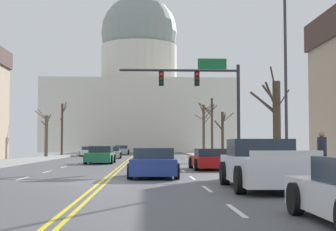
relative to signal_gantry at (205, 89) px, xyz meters
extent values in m
cube|color=#4D4D53|center=(-5.40, -13.62, -5.07)|extent=(14.00, 180.00, 0.06)
cube|color=yellow|center=(-5.52, -13.62, -5.04)|extent=(0.10, 176.40, 0.00)
cube|color=yellow|center=(-5.28, -13.62, -5.04)|extent=(0.10, 176.40, 0.00)
cube|color=silver|center=(-1.90, -22.12, -5.04)|extent=(0.12, 2.20, 0.00)
cube|color=silver|center=(-1.90, -16.92, -5.04)|extent=(0.12, 2.20, 0.00)
cube|color=silver|center=(-1.90, -11.72, -5.04)|extent=(0.12, 2.20, 0.00)
cube|color=silver|center=(-1.90, -6.52, -5.04)|extent=(0.12, 2.20, 0.00)
cube|color=silver|center=(-1.90, -1.32, -5.04)|extent=(0.12, 2.20, 0.00)
cube|color=silver|center=(-1.90, 3.88, -5.04)|extent=(0.12, 2.20, 0.00)
cube|color=silver|center=(-1.90, 9.08, -5.04)|extent=(0.12, 2.20, 0.00)
cube|color=silver|center=(-1.90, 14.28, -5.04)|extent=(0.12, 2.20, 0.00)
cube|color=silver|center=(-1.90, 19.48, -5.04)|extent=(0.12, 2.20, 0.00)
cube|color=silver|center=(-1.90, 24.68, -5.04)|extent=(0.12, 2.20, 0.00)
cube|color=silver|center=(-1.90, 29.88, -5.04)|extent=(0.12, 2.20, 0.00)
cube|color=silver|center=(-1.90, 35.08, -5.04)|extent=(0.12, 2.20, 0.00)
cube|color=silver|center=(-1.90, 40.28, -5.04)|extent=(0.12, 2.20, 0.00)
cube|color=silver|center=(-1.90, 45.48, -5.04)|extent=(0.12, 2.20, 0.00)
cube|color=silver|center=(-1.90, 50.68, -5.04)|extent=(0.12, 2.20, 0.00)
cube|color=silver|center=(-8.90, -11.72, -5.04)|extent=(0.12, 2.20, 0.00)
cube|color=silver|center=(-8.90, -6.52, -5.04)|extent=(0.12, 2.20, 0.00)
cube|color=silver|center=(-8.90, -1.32, -5.04)|extent=(0.12, 2.20, 0.00)
cube|color=silver|center=(-8.90, 3.88, -5.04)|extent=(0.12, 2.20, 0.00)
cube|color=silver|center=(-8.90, 9.08, -5.04)|extent=(0.12, 2.20, 0.00)
cube|color=silver|center=(-8.90, 14.28, -5.04)|extent=(0.12, 2.20, 0.00)
cube|color=silver|center=(-8.90, 19.48, -5.04)|extent=(0.12, 2.20, 0.00)
cube|color=silver|center=(-8.90, 24.68, -5.04)|extent=(0.12, 2.20, 0.00)
cube|color=silver|center=(-8.90, 29.88, -5.04)|extent=(0.12, 2.20, 0.00)
cube|color=silver|center=(-8.90, 35.08, -5.04)|extent=(0.12, 2.20, 0.00)
cube|color=silver|center=(-8.90, 40.28, -5.04)|extent=(0.12, 2.20, 0.00)
cube|color=silver|center=(-8.90, 45.48, -5.04)|extent=(0.12, 2.20, 0.00)
cube|color=silver|center=(-8.90, 50.68, -5.04)|extent=(0.12, 2.20, 0.00)
cube|color=gray|center=(3.10, -13.62, -4.97)|extent=(3.00, 180.00, 0.14)
cylinder|color=#28282D|center=(2.20, 0.01, -1.65)|extent=(0.22, 0.22, 6.50)
cylinder|color=#28282D|center=(-1.70, 0.01, 1.20)|extent=(7.80, 0.16, 0.16)
cube|color=black|center=(-0.53, 0.01, 0.64)|extent=(0.32, 0.28, 0.92)
sphere|color=red|center=(-0.53, -0.15, 0.92)|extent=(0.22, 0.22, 0.22)
sphere|color=#332B05|center=(-0.53, -0.15, 0.64)|extent=(0.22, 0.22, 0.22)
sphere|color=black|center=(-0.53, -0.15, 0.36)|extent=(0.22, 0.22, 0.22)
cube|color=black|center=(-2.87, 0.01, 0.64)|extent=(0.32, 0.28, 0.92)
sphere|color=red|center=(-2.87, -0.15, 0.92)|extent=(0.22, 0.22, 0.22)
sphere|color=#332B05|center=(-2.87, -0.15, 0.64)|extent=(0.22, 0.22, 0.22)
sphere|color=black|center=(-2.87, -0.15, 0.36)|extent=(0.22, 0.22, 0.22)
cube|color=#146033|center=(0.48, 0.03, 1.65)|extent=(1.90, 0.06, 0.70)
cylinder|color=#333338|center=(2.80, -9.20, -0.43)|extent=(0.14, 0.14, 8.95)
cube|color=beige|center=(-5.40, 65.29, 1.54)|extent=(34.59, 20.40, 13.16)
cylinder|color=beige|center=(-5.40, 65.29, 11.83)|extent=(14.72, 14.72, 7.41)
sphere|color=gray|center=(-5.40, 65.29, 18.13)|extent=(14.79, 14.79, 14.79)
cube|color=#B71414|center=(-0.32, -4.63, -4.59)|extent=(1.86, 4.54, 0.58)
cube|color=#232D38|center=(-0.31, -5.04, -4.09)|extent=(1.59, 2.03, 0.43)
cylinder|color=black|center=(-1.23, -3.26, -4.72)|extent=(0.23, 0.64, 0.64)
cylinder|color=black|center=(0.52, -3.22, -4.72)|extent=(0.23, 0.64, 0.64)
cylinder|color=black|center=(-1.17, -6.05, -4.72)|extent=(0.23, 0.64, 0.64)
cylinder|color=black|center=(0.59, -6.01, -4.72)|extent=(0.23, 0.64, 0.64)
cube|color=navy|center=(-3.49, -11.19, -4.56)|extent=(2.00, 4.46, 0.65)
cube|color=#232D38|center=(-3.50, -11.42, -4.01)|extent=(1.70, 2.00, 0.44)
cylinder|color=black|center=(-4.38, -9.80, -4.72)|extent=(0.24, 0.65, 0.64)
cylinder|color=black|center=(-2.52, -9.86, -4.72)|extent=(0.24, 0.65, 0.64)
cylinder|color=black|center=(-4.46, -12.53, -4.72)|extent=(0.24, 0.65, 0.64)
cylinder|color=black|center=(-2.60, -12.59, -4.72)|extent=(0.24, 0.65, 0.64)
cube|color=silver|center=(-0.09, -17.03, -4.42)|extent=(2.20, 5.56, 0.79)
cube|color=#1E2833|center=(-0.08, -16.26, -3.75)|extent=(1.96, 1.91, 0.56)
cube|color=silver|center=(-0.15, -19.73, -3.91)|extent=(1.92, 0.14, 0.22)
cylinder|color=black|center=(-1.10, -15.36, -4.64)|extent=(0.30, 0.81, 0.80)
cylinder|color=black|center=(0.98, -15.40, -4.64)|extent=(0.30, 0.81, 0.80)
cylinder|color=black|center=(-1.17, -18.67, -4.64)|extent=(0.30, 0.81, 0.80)
cylinder|color=black|center=(0.92, -18.71, -4.64)|extent=(0.30, 0.81, 0.80)
cylinder|color=black|center=(-0.84, -22.87, -4.72)|extent=(0.22, 0.64, 0.64)
cube|color=#1E7247|center=(-7.21, 4.43, -4.56)|extent=(1.86, 4.51, 0.64)
cube|color=#232D38|center=(-7.20, 4.84, -4.00)|extent=(1.62, 2.12, 0.48)
cylinder|color=black|center=(-6.31, 3.02, -4.72)|extent=(0.23, 0.64, 0.64)
cylinder|color=black|center=(-8.13, 3.04, -4.72)|extent=(0.23, 0.64, 0.64)
cylinder|color=black|center=(-6.28, 5.81, -4.72)|extent=(0.23, 0.64, 0.64)
cylinder|color=black|center=(-8.10, 5.83, -4.72)|extent=(0.23, 0.64, 0.64)
cube|color=#9EA3A8|center=(-7.33, 17.82, -4.60)|extent=(1.82, 4.27, 0.56)
cube|color=#232D38|center=(-7.33, 18.05, -4.07)|extent=(1.57, 2.08, 0.48)
cylinder|color=black|center=(-6.43, 16.53, -4.72)|extent=(0.23, 0.64, 0.64)
cylinder|color=black|center=(-8.16, 16.49, -4.72)|extent=(0.23, 0.64, 0.64)
cylinder|color=black|center=(-6.49, 19.15, -4.72)|extent=(0.23, 0.64, 0.64)
cylinder|color=black|center=(-8.22, 19.11, -4.72)|extent=(0.23, 0.64, 0.64)
cube|color=silver|center=(-10.66, 27.50, -4.59)|extent=(1.94, 4.34, 0.58)
cube|color=#232D38|center=(-10.67, 27.77, -4.10)|extent=(1.65, 2.00, 0.40)
cylinder|color=black|center=(-9.72, 26.20, -4.72)|extent=(0.24, 0.65, 0.64)
cylinder|color=black|center=(-11.52, 26.15, -4.72)|extent=(0.24, 0.65, 0.64)
cylinder|color=black|center=(-9.81, 28.86, -4.72)|extent=(0.24, 0.65, 0.64)
cylinder|color=black|center=(-11.61, 28.80, -4.72)|extent=(0.24, 0.65, 0.64)
cube|color=#9EA3A8|center=(-7.36, 38.47, -4.56)|extent=(1.85, 4.53, 0.64)
cube|color=#232D38|center=(-7.36, 38.68, -4.01)|extent=(1.62, 2.01, 0.44)
cylinder|color=black|center=(-6.44, 37.06, -4.72)|extent=(0.22, 0.64, 0.64)
cylinder|color=black|center=(-8.28, 37.06, -4.72)|extent=(0.22, 0.64, 0.64)
cylinder|color=black|center=(-6.44, 39.87, -4.72)|extent=(0.22, 0.64, 0.64)
cylinder|color=black|center=(-8.28, 39.87, -4.72)|extent=(0.22, 0.64, 0.64)
cylinder|color=#423328|center=(2.64, 9.99, -2.88)|extent=(0.24, 0.24, 4.03)
cylinder|color=#423328|center=(2.66, 9.49, -1.53)|extent=(0.12, 1.04, 0.79)
cylinder|color=#423328|center=(2.84, 10.51, -1.34)|extent=(0.50, 1.12, 0.94)
cylinder|color=#423328|center=(3.22, 10.58, -1.31)|extent=(1.23, 1.24, 0.93)
cylinder|color=#423328|center=(2.70, 9.64, -1.58)|extent=(0.24, 0.80, 0.81)
cylinder|color=#423328|center=(2.31, 10.07, -2.03)|extent=(0.77, 0.28, 0.92)
cylinder|color=brown|center=(-14.31, 20.43, -2.76)|extent=(0.35, 0.35, 4.28)
cylinder|color=brown|center=(-14.80, 20.50, -0.48)|extent=(1.04, 0.22, 1.15)
cylinder|color=brown|center=(-14.80, 20.01, -0.65)|extent=(1.07, 0.94, 0.96)
cylinder|color=brown|center=(-14.50, 20.02, -1.49)|extent=(0.48, 0.90, 0.64)
cylinder|color=brown|center=(-14.20, 21.01, -1.04)|extent=(0.33, 1.26, 1.27)
cylinder|color=brown|center=(-14.26, 20.83, -1.11)|extent=(0.22, 0.90, 1.01)
cylinder|color=#4C3D2D|center=(3.07, 28.17, -1.87)|extent=(0.32, 0.32, 6.05)
cylinder|color=#4C3D2D|center=(3.51, 27.75, 0.76)|extent=(0.95, 0.93, 0.85)
cylinder|color=#4C3D2D|center=(2.51, 27.89, -0.39)|extent=(1.19, 0.65, 0.67)
cylinder|color=#4C3D2D|center=(3.54, 28.20, -0.61)|extent=(1.00, 0.13, 1.23)
cylinder|color=#4C3D2D|center=(2.76, 27.89, 0.66)|extent=(0.73, 0.68, 1.37)
cylinder|color=#4C3D2D|center=(3.54, 27.82, -0.04)|extent=(1.07, 0.85, 1.32)
cylinder|color=#4C3D2D|center=(3.66, 28.58, 0.58)|extent=(1.27, 0.90, 1.23)
cylinder|color=#4C3D2D|center=(2.78, 28.74, 0.98)|extent=(0.67, 1.20, 1.33)
cylinder|color=#423328|center=(-13.86, 27.41, -1.86)|extent=(0.26, 0.26, 6.07)
cylinder|color=#423328|center=(-13.52, 26.86, 0.37)|extent=(0.77, 1.19, 0.83)
cylinder|color=#423328|center=(-13.86, 26.94, -0.98)|extent=(0.10, 1.01, 0.77)
cylinder|color=#423328|center=(-13.57, 27.09, 0.63)|extent=(0.70, 0.78, 1.36)
cylinder|color=#423328|center=(-13.75, 27.04, -0.20)|extent=(0.30, 0.80, 0.75)
cylinder|color=#423328|center=(-13.78, 27.10, 0.00)|extent=(0.25, 0.71, 0.85)
cylinder|color=#423328|center=(3.23, 21.60, -1.77)|extent=(0.26, 0.26, 6.26)
cylinder|color=#423328|center=(3.33, 21.90, -0.50)|extent=(0.31, 0.73, 0.99)
cylinder|color=#423328|center=(2.73, 22.20, 0.09)|extent=(1.12, 1.31, 1.31)
cylinder|color=#423328|center=(3.40, 22.08, 0.29)|extent=(0.47, 1.07, 1.02)
cylinder|color=#423328|center=(2.60, 22.10, 0.34)|extent=(1.38, 1.12, 1.12)
cylinder|color=#423328|center=(3.44, 21.17, 0.24)|extent=(0.51, 0.93, 0.63)
cylinder|color=#4C3D2D|center=(2.71, -7.78, -2.68)|extent=(0.40, 0.40, 4.44)
cylinder|color=#4C3D2D|center=(2.92, -8.17, -1.43)|extent=(0.49, 0.85, 0.94)
cylinder|color=#4C3D2D|center=(2.11, -7.47, -1.51)|extent=(1.31, 0.75, 1.19)
cylinder|color=#4C3D2D|center=(2.23, -8.38, -1.22)|extent=(1.08, 1.31, 0.87)
cylinder|color=#4C3D2D|center=(2.44, -8.31, -0.54)|extent=(0.64, 1.15, 1.34)
cylinder|color=#4C3D2D|center=(2.34, -8.18, -1.28)|extent=(0.86, 0.93, 1.39)
cylinder|color=#4C3D2D|center=(2.28, -7.76, -1.77)|extent=(0.93, 0.15, 0.86)
cylinder|color=black|center=(2.57, -14.42, -4.44)|extent=(0.16, 0.16, 0.91)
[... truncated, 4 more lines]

